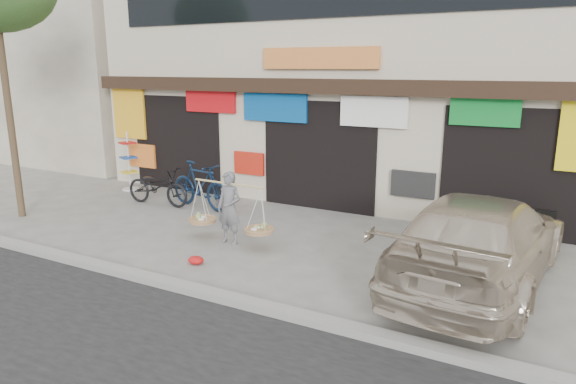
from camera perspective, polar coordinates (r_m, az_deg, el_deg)
The scene contains 10 objects.
ground at distance 10.15m, azimuth -5.07°, elevation -6.50°, with size 70.00×70.00×0.00m, color gray.
kerb at distance 8.65m, azimuth -12.45°, elevation -10.05°, with size 70.00×0.25×0.12m, color gray.
shophouse_block at distance 15.29m, azimuth 8.28°, elevation 13.41°, with size 14.00×6.32×7.00m.
neighbor_west at distance 23.99m, azimuth -23.78°, elevation 11.43°, with size 12.00×7.00×6.00m, color #B8AE98.
street_vendor at distance 10.39m, azimuth -6.52°, elevation -2.13°, with size 1.97×0.59×1.48m.
bike_0 at distance 13.68m, azimuth -14.29°, elevation 0.62°, with size 0.66×1.88×0.99m, color black.
bike_1 at distance 13.10m, azimuth -9.74°, elevation 0.74°, with size 0.56×1.99×1.20m, color #11243F.
suv at distance 8.99m, azimuth 20.55°, elevation -4.99°, with size 2.58×5.34×1.50m.
display_rack at distance 15.55m, azimuth -17.24°, elevation 2.70°, with size 0.53×0.53×1.70m.
red_bag at distance 9.59m, azimuth -10.21°, elevation -7.46°, with size 0.31×0.25×0.14m, color red.
Camera 1 is at (5.27, -7.93, 3.51)m, focal length 32.00 mm.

